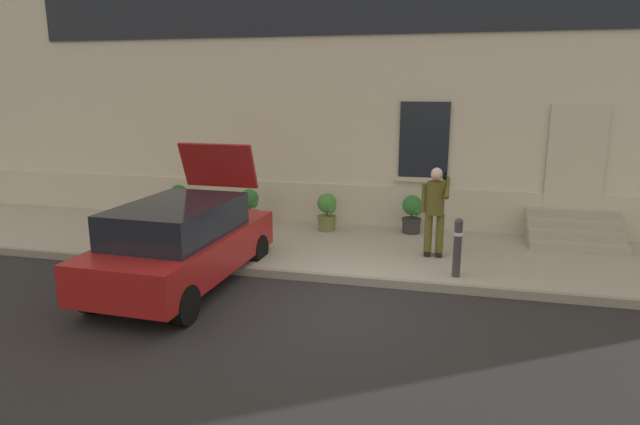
% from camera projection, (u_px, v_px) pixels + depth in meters
% --- Properties ---
extents(ground_plane, '(80.00, 80.00, 0.00)m').
position_uv_depth(ground_plane, '(329.00, 303.00, 8.66)').
color(ground_plane, '#232326').
extents(sidewalk, '(24.00, 3.60, 0.15)m').
position_uv_depth(sidewalk, '(359.00, 249.00, 11.29)').
color(sidewalk, '#99968E').
rests_on(sidewalk, ground).
extents(curb_edge, '(24.00, 0.12, 0.15)m').
position_uv_depth(curb_edge, '(341.00, 279.00, 9.53)').
color(curb_edge, gray).
rests_on(curb_edge, ground).
extents(building_facade, '(24.00, 1.52, 7.50)m').
position_uv_depth(building_facade, '(380.00, 71.00, 12.81)').
color(building_facade, beige).
rests_on(building_facade, ground).
extents(entrance_stoop, '(1.87, 1.28, 0.64)m').
position_uv_depth(entrance_stoop, '(573.00, 231.00, 11.46)').
color(entrance_stoop, '#9E998E').
rests_on(entrance_stoop, sidewalk).
extents(hatchback_car_red, '(1.91, 4.12, 2.34)m').
position_uv_depth(hatchback_car_red, '(182.00, 242.00, 9.23)').
color(hatchback_car_red, maroon).
rests_on(hatchback_car_red, ground).
extents(bollard_near_person, '(0.15, 0.15, 1.04)m').
position_uv_depth(bollard_near_person, '(458.00, 245.00, 9.32)').
color(bollard_near_person, '#333338').
rests_on(bollard_near_person, sidewalk).
extents(bollard_far_left, '(0.15, 0.15, 1.04)m').
position_uv_depth(bollard_far_left, '(240.00, 231.00, 10.24)').
color(bollard_far_left, '#333338').
rests_on(bollard_far_left, sidewalk).
extents(person_on_phone, '(0.51, 0.46, 1.75)m').
position_uv_depth(person_on_phone, '(435.00, 206.00, 10.31)').
color(person_on_phone, '#514C1E').
rests_on(person_on_phone, sidewalk).
extents(planter_cream, '(0.44, 0.44, 0.86)m').
position_uv_depth(planter_cream, '(180.00, 201.00, 13.43)').
color(planter_cream, beige).
rests_on(planter_cream, sidewalk).
extents(planter_terracotta, '(0.44, 0.44, 0.86)m').
position_uv_depth(planter_terracotta, '(250.00, 206.00, 12.88)').
color(planter_terracotta, '#B25B38').
rests_on(planter_terracotta, sidewalk).
extents(planter_olive, '(0.44, 0.44, 0.86)m').
position_uv_depth(planter_olive, '(327.00, 211.00, 12.37)').
color(planter_olive, '#606B38').
rests_on(planter_olive, sidewalk).
extents(planter_charcoal, '(0.44, 0.44, 0.86)m').
position_uv_depth(planter_charcoal, '(412.00, 213.00, 12.15)').
color(planter_charcoal, '#2D2D30').
rests_on(planter_charcoal, sidewalk).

